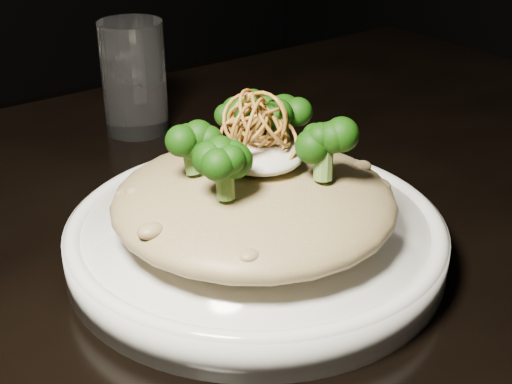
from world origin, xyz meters
TOP-DOWN VIEW (x-y plane):
  - table at (0.00, 0.00)m, footprint 1.10×0.80m
  - plate at (-0.04, -0.03)m, footprint 0.28×0.28m
  - risotto at (-0.04, -0.04)m, footprint 0.21×0.21m
  - broccoli at (-0.04, -0.03)m, footprint 0.14×0.14m
  - cheese at (-0.03, -0.03)m, footprint 0.06×0.06m
  - shallots at (-0.04, -0.03)m, footprint 0.05×0.05m
  - drinking_glass at (0.01, 0.25)m, footprint 0.07×0.07m

SIDE VIEW (x-z plane):
  - table at x=0.00m, z-range 0.29..1.04m
  - plate at x=-0.04m, z-range 0.75..0.78m
  - risotto at x=-0.04m, z-range 0.78..0.82m
  - drinking_glass at x=0.01m, z-range 0.75..0.87m
  - cheese at x=-0.03m, z-range 0.82..0.84m
  - broccoli at x=-0.04m, z-range 0.82..0.88m
  - shallots at x=-0.04m, z-range 0.84..0.87m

